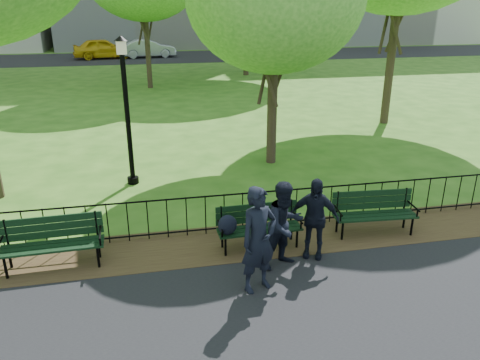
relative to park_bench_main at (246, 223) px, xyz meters
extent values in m
plane|color=#2E5C18|center=(0.29, -1.21, -0.59)|extent=(120.00, 120.00, 0.00)
cube|color=#352415|center=(0.29, 0.29, -0.57)|extent=(60.00, 1.60, 0.01)
cube|color=black|center=(0.29, 33.79, -0.58)|extent=(70.00, 9.00, 0.01)
cylinder|color=black|center=(0.29, 0.79, 0.29)|extent=(24.00, 0.04, 0.04)
cylinder|color=black|center=(0.29, 0.79, -0.47)|extent=(24.00, 0.04, 0.04)
cylinder|color=black|center=(0.29, 0.79, -0.14)|extent=(0.02, 0.02, 0.90)
cube|color=black|center=(0.27, -0.02, -0.16)|extent=(1.70, 0.49, 0.04)
cube|color=black|center=(0.27, 0.23, 0.16)|extent=(1.69, 0.08, 0.42)
cylinder|color=black|center=(-0.46, -0.20, -0.38)|extent=(0.05, 0.05, 0.42)
cylinder|color=black|center=(1.01, -0.17, -0.38)|extent=(0.05, 0.05, 0.42)
cylinder|color=black|center=(-0.46, 0.13, -0.38)|extent=(0.05, 0.05, 0.42)
cylinder|color=black|center=(1.00, 0.17, -0.38)|extent=(0.05, 0.05, 0.42)
cylinder|color=black|center=(-0.53, -0.04, 0.00)|extent=(0.05, 0.53, 0.04)
cylinder|color=black|center=(1.07, 0.00, 0.00)|extent=(0.05, 0.53, 0.04)
ellipsoid|color=black|center=(-0.40, -0.13, 0.06)|extent=(0.38, 0.27, 0.41)
cube|color=black|center=(-3.65, 0.02, -0.13)|extent=(1.86, 0.56, 0.04)
cube|color=black|center=(-3.66, 0.28, 0.22)|extent=(1.84, 0.10, 0.46)
cylinder|color=black|center=(-4.44, -0.20, -0.36)|extent=(0.05, 0.05, 0.46)
cylinder|color=black|center=(-2.85, -0.14, -0.36)|extent=(0.05, 0.05, 0.46)
cylinder|color=black|center=(-4.46, 0.17, -0.36)|extent=(0.05, 0.05, 0.46)
cylinder|color=black|center=(-2.86, 0.23, -0.36)|extent=(0.05, 0.05, 0.46)
cylinder|color=black|center=(-2.79, 0.05, 0.06)|extent=(0.06, 0.57, 0.04)
cube|color=black|center=(2.81, 0.07, -0.15)|extent=(1.79, 0.59, 0.04)
cube|color=black|center=(2.82, 0.33, 0.19)|extent=(1.75, 0.16, 0.44)
cylinder|color=black|center=(2.03, -0.05, -0.37)|extent=(0.05, 0.05, 0.44)
cylinder|color=black|center=(3.55, -0.16, -0.37)|extent=(0.05, 0.05, 0.44)
cylinder|color=black|center=(2.06, 0.30, -0.37)|extent=(0.05, 0.05, 0.44)
cylinder|color=black|center=(3.58, 0.19, -0.37)|extent=(0.05, 0.05, 0.44)
cylinder|color=black|center=(1.98, 0.13, 0.03)|extent=(0.08, 0.55, 0.04)
cylinder|color=black|center=(3.63, 0.01, 0.03)|extent=(0.08, 0.55, 0.04)
cylinder|color=black|center=(-2.26, 4.16, -0.50)|extent=(0.31, 0.31, 0.17)
cylinder|color=black|center=(-2.26, 4.16, 1.16)|extent=(0.13, 0.13, 3.49)
cube|color=beige|center=(-2.26, 4.16, 3.01)|extent=(0.24, 0.24, 0.33)
cone|color=black|center=(-2.26, 4.16, 3.23)|extent=(0.35, 0.35, 0.13)
cylinder|color=#2D2116|center=(1.89, 5.10, 0.88)|extent=(0.29, 0.29, 2.94)
cylinder|color=#2D2116|center=(7.68, 8.91, 1.65)|extent=(0.33, 0.33, 4.48)
cylinder|color=#2D2116|center=(-1.42, 18.95, 1.34)|extent=(0.29, 0.29, 3.85)
cylinder|color=#2D2116|center=(4.90, 22.51, 2.00)|extent=(0.35, 0.35, 5.17)
imported|color=black|center=(-0.09, -1.38, 0.37)|extent=(0.81, 0.68, 1.88)
imported|color=black|center=(0.56, -0.74, 0.26)|extent=(0.91, 0.69, 1.68)
imported|color=black|center=(1.21, -0.52, 0.23)|extent=(1.02, 0.75, 1.61)
imported|color=gold|center=(-4.87, 33.61, 0.25)|extent=(5.10, 2.70, 1.65)
imported|color=#B4B7BC|center=(-1.18, 33.69, 0.18)|extent=(4.71, 2.10, 1.50)
imported|color=black|center=(8.10, 31.40, 0.17)|extent=(5.52, 3.55, 1.49)
camera|label=1|loc=(-1.79, -8.09, 4.13)|focal=35.00mm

